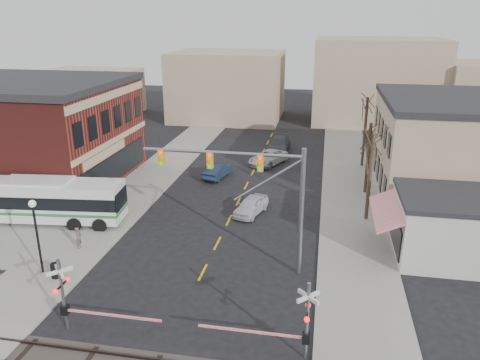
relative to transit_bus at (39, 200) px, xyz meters
name	(u,v)px	position (x,y,z in m)	size (l,w,h in m)	color
ground	(194,290)	(14.11, -7.03, -1.86)	(160.00, 160.00, 0.00)	black
sidewalk_west	(157,173)	(4.61, 12.97, -1.80)	(5.00, 60.00, 0.12)	gray
sidewalk_east	(349,184)	(23.61, 12.97, -1.80)	(5.00, 60.00, 0.12)	gray
awning_shop	(461,227)	(30.08, -0.03, 0.31)	(9.74, 6.20, 4.30)	beige
tree_east_a	(370,178)	(24.61, 4.97, 1.64)	(0.28, 0.28, 6.75)	#382B21
tree_east_b	(368,158)	(24.91, 10.97, 1.41)	(0.28, 0.28, 6.30)	#382B21
tree_east_c	(365,132)	(25.11, 18.97, 1.86)	(0.28, 0.28, 7.20)	#382B21
transit_bus	(39,200)	(0.00, 0.00, 0.00)	(13.02, 4.14, 3.30)	silver
traffic_signal_mast	(257,183)	(17.27, -3.98, 3.87)	(9.73, 0.30, 8.00)	gray
rr_crossing_west	(71,296)	(9.14, -11.58, 0.11)	(5.60, 1.36, 4.00)	gray
rr_crossing_east	(297,321)	(20.34, -11.58, 0.11)	(5.60, 1.36, 4.00)	gray
street_lamp	(35,222)	(4.44, -6.95, 1.63)	(0.44, 0.44, 4.77)	black
trash_bin	(56,270)	(5.61, -7.33, -1.29)	(0.60, 0.60, 0.90)	black
car_a	(251,205)	(15.58, 4.58, -1.16)	(1.65, 4.10, 1.40)	silver
car_b	(218,170)	(10.93, 12.81, -1.15)	(1.49, 4.28, 1.41)	#162137
car_c	(268,158)	(15.27, 18.01, -1.13)	(2.40, 5.21, 1.45)	#BDBDBD
car_d	(279,145)	(15.85, 23.21, -1.03)	(2.31, 5.67, 1.65)	#434448
pedestrian_near	(79,238)	(5.10, -3.63, -0.97)	(0.56, 0.37, 1.54)	#564E45
pedestrian_far	(102,208)	(4.30, 1.46, -0.94)	(0.78, 0.61, 1.60)	#333C5A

